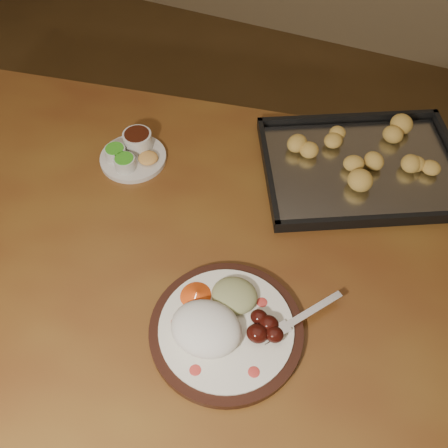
% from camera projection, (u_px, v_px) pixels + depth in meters
% --- Properties ---
extents(ground, '(4.00, 4.00, 0.00)m').
position_uv_depth(ground, '(164.00, 357.00, 1.66)').
color(ground, brown).
rests_on(ground, ground).
extents(dining_table, '(1.62, 1.13, 0.75)m').
position_uv_depth(dining_table, '(210.00, 273.00, 1.09)').
color(dining_table, brown).
rests_on(dining_table, ground).
extents(dinner_plate, '(0.31, 0.29, 0.06)m').
position_uv_depth(dinner_plate, '(222.00, 325.00, 0.89)').
color(dinner_plate, black).
rests_on(dinner_plate, dining_table).
extents(condiment_saucer, '(0.15, 0.15, 0.05)m').
position_uv_depth(condiment_saucer, '(132.00, 153.00, 1.16)').
color(condiment_saucer, beige).
rests_on(condiment_saucer, dining_table).
extents(baking_tray, '(0.55, 0.50, 0.05)m').
position_uv_depth(baking_tray, '(363.00, 166.00, 1.14)').
color(baking_tray, black).
rests_on(baking_tray, dining_table).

